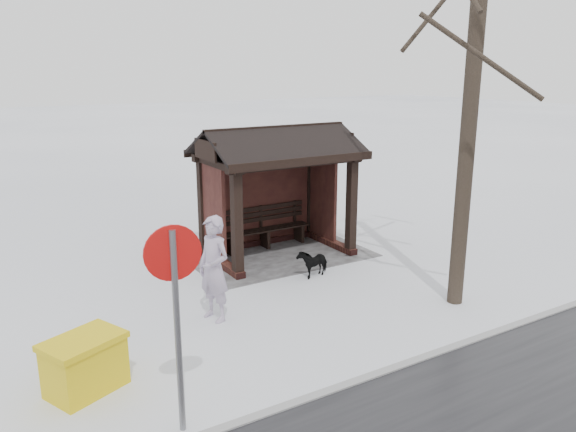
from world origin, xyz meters
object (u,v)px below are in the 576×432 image
(dog, at_px, (313,262))
(bus_shelter, at_px, (274,165))
(pedestrian, at_px, (214,269))
(road_sign, at_px, (175,288))
(grit_bin, at_px, (85,364))

(dog, bearing_deg, bus_shelter, 164.21)
(bus_shelter, relative_size, pedestrian, 1.89)
(bus_shelter, height_order, dog, bus_shelter)
(bus_shelter, xyz_separation_m, road_sign, (4.40, 5.37, -0.29))
(dog, relative_size, grit_bin, 0.59)
(dog, height_order, road_sign, road_sign)
(grit_bin, bearing_deg, pedestrian, -177.85)
(pedestrian, relative_size, grit_bin, 1.54)
(pedestrian, xyz_separation_m, road_sign, (1.66, 2.70, 0.93))
(grit_bin, distance_m, road_sign, 2.26)
(bus_shelter, xyz_separation_m, pedestrian, (2.75, 2.67, -1.21))
(road_sign, bearing_deg, dog, -132.59)
(pedestrian, height_order, dog, pedestrian)
(bus_shelter, relative_size, dog, 4.95)
(bus_shelter, distance_m, road_sign, 6.95)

